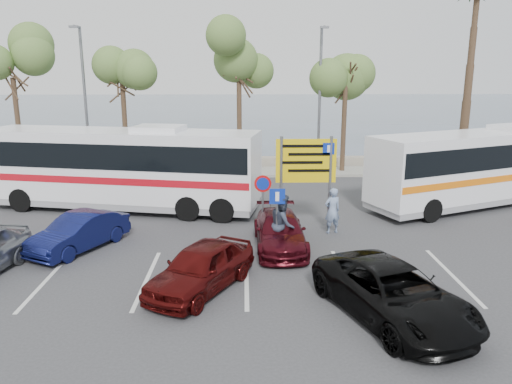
{
  "coord_description": "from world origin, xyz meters",
  "views": [
    {
      "loc": [
        -1.26,
        -14.56,
        5.96
      ],
      "look_at": [
        -0.82,
        3.0,
        1.6
      ],
      "focal_mm": 35.0,
      "sensor_mm": 36.0,
      "label": 1
    }
  ],
  "objects_px": {
    "direction_sign": "(306,168)",
    "car_red": "(201,267)",
    "street_lamp_right": "(320,94)",
    "coach_bus_left": "(122,171)",
    "coach_bus_right": "(483,169)",
    "suv_black": "(393,293)",
    "car_blue": "(79,232)",
    "pedestrian_far": "(283,224)",
    "street_lamp_left": "(84,94)",
    "pedestrian_near": "(332,211)",
    "car_maroon": "(280,231)"
  },
  "relations": [
    {
      "from": "direction_sign",
      "to": "car_red",
      "type": "distance_m",
      "value": 6.31
    },
    {
      "from": "street_lamp_right",
      "to": "coach_bus_left",
      "type": "xyz_separation_m",
      "value": [
        -9.5,
        -7.02,
        -2.9
      ]
    },
    {
      "from": "direction_sign",
      "to": "coach_bus_right",
      "type": "bearing_deg",
      "value": 23.54
    },
    {
      "from": "coach_bus_right",
      "to": "suv_black",
      "type": "xyz_separation_m",
      "value": [
        -7.0,
        -10.33,
        -0.96
      ]
    },
    {
      "from": "car_blue",
      "to": "pedestrian_far",
      "type": "xyz_separation_m",
      "value": [
        6.81,
        -0.5,
        0.4
      ]
    },
    {
      "from": "car_red",
      "to": "car_blue",
      "type": "bearing_deg",
      "value": 172.08
    },
    {
      "from": "suv_black",
      "to": "car_blue",
      "type": "bearing_deg",
      "value": 130.74
    },
    {
      "from": "direction_sign",
      "to": "pedestrian_far",
      "type": "bearing_deg",
      "value": -114.56
    },
    {
      "from": "direction_sign",
      "to": "coach_bus_right",
      "type": "distance_m",
      "value": 9.14
    },
    {
      "from": "street_lamp_left",
      "to": "car_red",
      "type": "bearing_deg",
      "value": -63.73
    },
    {
      "from": "pedestrian_near",
      "to": "direction_sign",
      "type": "bearing_deg",
      "value": -26.98
    },
    {
      "from": "direction_sign",
      "to": "coach_bus_left",
      "type": "bearing_deg",
      "value": 156.24
    },
    {
      "from": "pedestrian_far",
      "to": "coach_bus_right",
      "type": "bearing_deg",
      "value": -56.65
    },
    {
      "from": "street_lamp_left",
      "to": "car_blue",
      "type": "distance_m",
      "value": 13.06
    },
    {
      "from": "car_blue",
      "to": "pedestrian_near",
      "type": "height_order",
      "value": "pedestrian_near"
    },
    {
      "from": "street_lamp_right",
      "to": "pedestrian_near",
      "type": "xyz_separation_m",
      "value": [
        -1.0,
        -10.48,
        -3.74
      ]
    },
    {
      "from": "street_lamp_left",
      "to": "car_maroon",
      "type": "height_order",
      "value": "street_lamp_left"
    },
    {
      "from": "car_blue",
      "to": "pedestrian_near",
      "type": "xyz_separation_m",
      "value": [
        8.81,
        1.54,
        0.25
      ]
    },
    {
      "from": "coach_bus_right",
      "to": "pedestrian_near",
      "type": "distance_m",
      "value": 8.3
    },
    {
      "from": "coach_bus_right",
      "to": "car_red",
      "type": "relative_size",
      "value": 2.9
    },
    {
      "from": "car_blue",
      "to": "pedestrian_near",
      "type": "distance_m",
      "value": 8.95
    },
    {
      "from": "coach_bus_left",
      "to": "suv_black",
      "type": "bearing_deg",
      "value": -48.49
    },
    {
      "from": "street_lamp_right",
      "to": "car_red",
      "type": "xyz_separation_m",
      "value": [
        -5.45,
        -15.3,
        -3.94
      ]
    },
    {
      "from": "street_lamp_left",
      "to": "street_lamp_right",
      "type": "height_order",
      "value": "same"
    },
    {
      "from": "coach_bus_right",
      "to": "car_blue",
      "type": "bearing_deg",
      "value": -161.74
    },
    {
      "from": "street_lamp_right",
      "to": "car_maroon",
      "type": "relative_size",
      "value": 1.97
    },
    {
      "from": "pedestrian_near",
      "to": "pedestrian_far",
      "type": "xyz_separation_m",
      "value": [
        -2.0,
        -2.04,
        0.15
      ]
    },
    {
      "from": "direction_sign",
      "to": "suv_black",
      "type": "bearing_deg",
      "value": -78.62
    },
    {
      "from": "street_lamp_left",
      "to": "suv_black",
      "type": "height_order",
      "value": "street_lamp_left"
    },
    {
      "from": "car_red",
      "to": "suv_black",
      "type": "distance_m",
      "value": 5.1
    },
    {
      "from": "direction_sign",
      "to": "car_red",
      "type": "bearing_deg",
      "value": -124.76
    },
    {
      "from": "coach_bus_left",
      "to": "coach_bus_right",
      "type": "distance_m",
      "value": 15.85
    },
    {
      "from": "car_blue",
      "to": "coach_bus_left",
      "type": "bearing_deg",
      "value": 114.23
    },
    {
      "from": "coach_bus_left",
      "to": "car_red",
      "type": "distance_m",
      "value": 9.27
    },
    {
      "from": "direction_sign",
      "to": "car_red",
      "type": "height_order",
      "value": "direction_sign"
    },
    {
      "from": "coach_bus_right",
      "to": "pedestrian_far",
      "type": "bearing_deg",
      "value": -148.04
    },
    {
      "from": "car_maroon",
      "to": "car_red",
      "type": "bearing_deg",
      "value": -127.48
    },
    {
      "from": "street_lamp_left",
      "to": "car_red",
      "type": "distance_m",
      "value": 17.51
    },
    {
      "from": "street_lamp_right",
      "to": "coach_bus_right",
      "type": "distance_m",
      "value": 9.69
    },
    {
      "from": "coach_bus_right",
      "to": "car_maroon",
      "type": "bearing_deg",
      "value": -150.42
    },
    {
      "from": "car_maroon",
      "to": "pedestrian_far",
      "type": "height_order",
      "value": "pedestrian_far"
    },
    {
      "from": "direction_sign",
      "to": "car_maroon",
      "type": "distance_m",
      "value": 2.72
    },
    {
      "from": "street_lamp_right",
      "to": "direction_sign",
      "type": "xyz_separation_m",
      "value": [
        -2.0,
        -10.32,
        -2.17
      ]
    },
    {
      "from": "street_lamp_left",
      "to": "suv_black",
      "type": "xyz_separation_m",
      "value": [
        12.35,
        -17.02,
        -3.94
      ]
    },
    {
      "from": "direction_sign",
      "to": "pedestrian_near",
      "type": "distance_m",
      "value": 1.86
    },
    {
      "from": "car_blue",
      "to": "car_red",
      "type": "distance_m",
      "value": 5.46
    },
    {
      "from": "coach_bus_right",
      "to": "suv_black",
      "type": "bearing_deg",
      "value": -124.1
    },
    {
      "from": "street_lamp_left",
      "to": "pedestrian_near",
      "type": "height_order",
      "value": "street_lamp_left"
    },
    {
      "from": "suv_black",
      "to": "car_red",
      "type": "bearing_deg",
      "value": 139.62
    },
    {
      "from": "coach_bus_right",
      "to": "car_maroon",
      "type": "relative_size",
      "value": 2.77
    }
  ]
}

